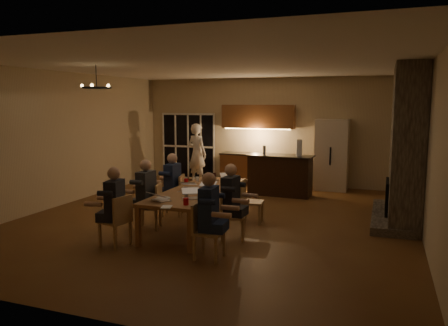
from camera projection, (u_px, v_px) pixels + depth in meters
floor at (216, 219)px, 9.25m from camera, size 9.00×9.00×0.00m
back_wall at (270, 131)px, 13.24m from camera, size 8.00×0.04×3.20m
left_wall at (59, 139)px, 10.41m from camera, size 0.04×9.00×3.20m
right_wall at (429, 152)px, 7.66m from camera, size 0.04×9.00×3.20m
ceiling at (216, 65)px, 8.82m from camera, size 8.00×9.00×0.04m
french_doors at (188, 146)px, 14.19m from camera, size 1.86×0.08×2.10m
fireplace at (406, 145)px, 8.89m from camera, size 0.58×2.50×3.20m
kitchenette at (257, 145)px, 13.10m from camera, size 2.24×0.68×2.40m
refrigerator at (332, 155)px, 12.33m from camera, size 0.90×0.68×2.00m
dining_table at (198, 208)px, 8.67m from camera, size 1.10×3.05×0.75m
bar_island at (280, 175)px, 11.65m from camera, size 1.77×0.76×1.08m
chair_left_near at (115, 221)px, 7.50m from camera, size 0.52×0.52×0.89m
chair_left_mid at (149, 206)px, 8.54m from camera, size 0.54×0.54×0.89m
chair_left_far at (173, 195)px, 9.56m from camera, size 0.53×0.53×0.89m
chair_right_near at (209, 231)px, 6.87m from camera, size 0.44×0.44×0.89m
chair_right_mid at (233, 215)px, 7.85m from camera, size 0.54×0.54×0.89m
chair_right_far at (252, 201)px, 8.96m from camera, size 0.48×0.48×0.89m
person_left_near at (115, 207)px, 7.46m from camera, size 0.71×0.71×1.38m
person_right_near at (209, 216)px, 6.87m from camera, size 0.64×0.64×1.38m
person_left_mid at (146, 195)px, 8.43m from camera, size 0.61×0.61×1.38m
person_right_mid at (231, 202)px, 7.84m from camera, size 0.63×0.63×1.38m
person_left_far at (173, 185)px, 9.47m from camera, size 0.60×0.60×1.38m
standing_person at (197, 154)px, 13.29m from camera, size 0.78×0.64×1.84m
chandelier at (97, 88)px, 8.61m from camera, size 0.58×0.58×0.03m
laptop_a at (161, 194)px, 7.65m from camera, size 0.42×0.40×0.23m
laptop_b at (191, 193)px, 7.79m from camera, size 0.42×0.40×0.23m
laptop_c at (190, 183)px, 8.73m from camera, size 0.37×0.34×0.23m
laptop_d at (206, 185)px, 8.49m from camera, size 0.33×0.29×0.23m
laptop_e at (211, 175)px, 9.68m from camera, size 0.39×0.37×0.23m
laptop_f at (228, 176)px, 9.53m from camera, size 0.42×0.40×0.23m
mug_front at (185, 191)px, 8.27m from camera, size 0.07×0.07×0.10m
mug_mid at (215, 184)px, 9.01m from camera, size 0.09×0.09×0.10m
mug_back at (197, 179)px, 9.55m from camera, size 0.08×0.08×0.10m
redcup_near at (186, 202)px, 7.32m from camera, size 0.09×0.09×0.12m
redcup_mid at (186, 181)px, 9.19m from camera, size 0.09×0.09×0.12m
redcup_far at (229, 176)px, 9.87m from camera, size 0.10×0.10×0.12m
can_silver at (186, 193)px, 8.00m from camera, size 0.07×0.07×0.12m
can_cola at (214, 175)px, 9.97m from camera, size 0.06×0.06×0.12m
plate_near at (204, 196)px, 8.01m from camera, size 0.24×0.24×0.02m
plate_left at (163, 198)px, 7.82m from camera, size 0.25×0.25×0.02m
plate_far at (232, 184)px, 9.17m from camera, size 0.24×0.24×0.02m
notepad at (166, 207)px, 7.17m from camera, size 0.22×0.26×0.01m
bar_bottle at (264, 150)px, 11.72m from camera, size 0.08×0.08×0.24m
bar_blender at (299, 148)px, 11.33m from camera, size 0.17×0.17×0.43m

